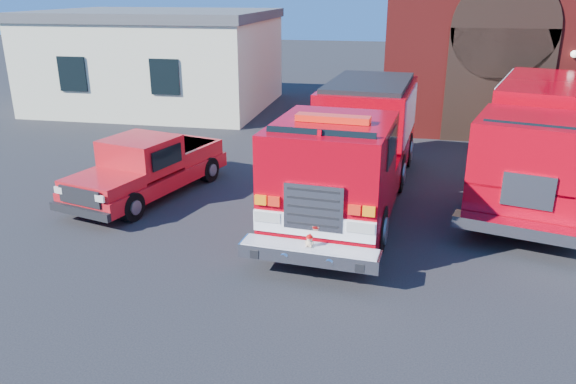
% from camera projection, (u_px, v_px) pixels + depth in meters
% --- Properties ---
extents(ground, '(100.00, 100.00, 0.00)m').
position_uv_depth(ground, '(298.00, 227.00, 13.18)').
color(ground, black).
rests_on(ground, ground).
extents(parking_stripe_mid, '(0.12, 3.00, 0.01)m').
position_uv_depth(parking_stripe_mid, '(552.00, 189.00, 15.66)').
color(parking_stripe_mid, yellow).
rests_on(parking_stripe_mid, ground).
extents(parking_stripe_far, '(0.12, 3.00, 0.01)m').
position_uv_depth(parking_stripe_far, '(531.00, 159.00, 18.43)').
color(parking_stripe_far, yellow).
rests_on(parking_stripe_far, ground).
extents(fire_station, '(15.20, 10.20, 8.45)m').
position_uv_depth(fire_station, '(576.00, 15.00, 22.95)').
color(fire_station, maroon).
rests_on(fire_station, ground).
extents(side_building, '(10.20, 8.20, 4.35)m').
position_uv_depth(side_building, '(159.00, 59.00, 26.07)').
color(side_building, beige).
rests_on(side_building, ground).
extents(fire_engine, '(3.35, 9.38, 2.83)m').
position_uv_depth(fire_engine, '(354.00, 145.00, 14.45)').
color(fire_engine, black).
rests_on(fire_engine, ground).
extents(pickup_truck, '(3.04, 5.31, 1.64)m').
position_uv_depth(pickup_truck, '(148.00, 167.00, 14.97)').
color(pickup_truck, black).
rests_on(pickup_truck, ground).
extents(secondary_truck, '(4.90, 9.12, 2.83)m').
position_uv_depth(secondary_truck, '(543.00, 136.00, 15.04)').
color(secondary_truck, black).
rests_on(secondary_truck, ground).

